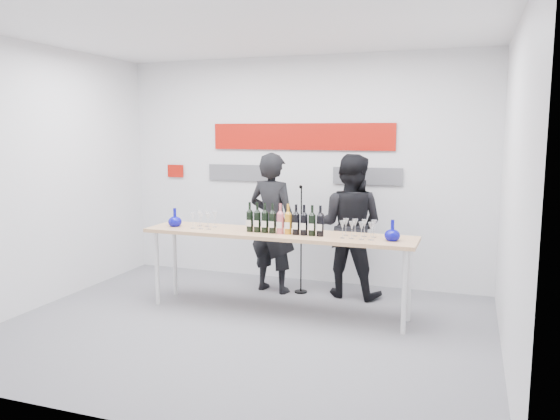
{
  "coord_description": "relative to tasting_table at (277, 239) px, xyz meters",
  "views": [
    {
      "loc": [
        2.15,
        -4.99,
        2.01
      ],
      "look_at": [
        0.16,
        0.68,
        1.15
      ],
      "focal_mm": 35.0,
      "sensor_mm": 36.0,
      "label": 1
    }
  ],
  "objects": [
    {
      "name": "ground",
      "position": [
        -0.16,
        -0.58,
        -0.84
      ],
      "size": [
        5.0,
        5.0,
        0.0
      ],
      "primitive_type": "plane",
      "color": "slate",
      "rests_on": "ground"
    },
    {
      "name": "back_wall",
      "position": [
        -0.16,
        1.42,
        0.66
      ],
      "size": [
        5.0,
        0.04,
        3.0
      ],
      "primitive_type": "cube",
      "color": "silver",
      "rests_on": "ground"
    },
    {
      "name": "signage",
      "position": [
        -0.22,
        1.39,
        0.96
      ],
      "size": [
        3.38,
        0.02,
        0.79
      ],
      "color": "#A71007",
      "rests_on": "back_wall"
    },
    {
      "name": "tasting_table",
      "position": [
        0.0,
        0.0,
        0.0
      ],
      "size": [
        3.05,
        0.63,
        0.91
      ],
      "rotation": [
        0.0,
        0.0,
        -0.01
      ],
      "color": "#DEAE77",
      "rests_on": "ground"
    },
    {
      "name": "wine_bottles",
      "position": [
        0.1,
        -0.05,
        0.23
      ],
      "size": [
        0.89,
        0.08,
        0.33
      ],
      "rotation": [
        0.0,
        0.0,
        -0.01
      ],
      "color": "black",
      "rests_on": "tasting_table"
    },
    {
      "name": "decanter_left",
      "position": [
        -1.26,
        -0.03,
        0.18
      ],
      "size": [
        0.16,
        0.16,
        0.21
      ],
      "primitive_type": null,
      "color": "#090896",
      "rests_on": "tasting_table"
    },
    {
      "name": "decanter_right",
      "position": [
        1.26,
        -0.04,
        0.18
      ],
      "size": [
        0.16,
        0.16,
        0.21
      ],
      "primitive_type": null,
      "color": "#090896",
      "rests_on": "tasting_table"
    },
    {
      "name": "glasses_left",
      "position": [
        -0.9,
        0.01,
        0.16
      ],
      "size": [
        0.27,
        0.23,
        0.18
      ],
      "color": "silver",
      "rests_on": "tasting_table"
    },
    {
      "name": "glasses_right",
      "position": [
        0.9,
        -0.01,
        0.16
      ],
      "size": [
        0.37,
        0.23,
        0.18
      ],
      "color": "silver",
      "rests_on": "tasting_table"
    },
    {
      "name": "presenter_left",
      "position": [
        -0.34,
        0.77,
        0.04
      ],
      "size": [
        0.72,
        0.54,
        1.76
      ],
      "primitive_type": "imported",
      "rotation": [
        0.0,
        0.0,
        2.93
      ],
      "color": "black",
      "rests_on": "ground"
    },
    {
      "name": "presenter_right",
      "position": [
        0.62,
        0.91,
        0.03
      ],
      "size": [
        0.91,
        0.74,
        1.75
      ],
      "primitive_type": "imported",
      "rotation": [
        0.0,
        0.0,
        3.04
      ],
      "color": "black",
      "rests_on": "ground"
    },
    {
      "name": "mic_stand",
      "position": [
        0.03,
        0.81,
        -0.43
      ],
      "size": [
        0.16,
        0.16,
        1.37
      ],
      "rotation": [
        0.0,
        0.0,
        -0.33
      ],
      "color": "black",
      "rests_on": "ground"
    }
  ]
}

